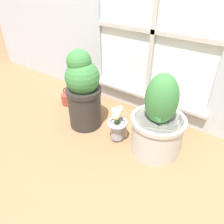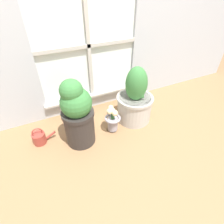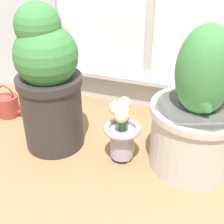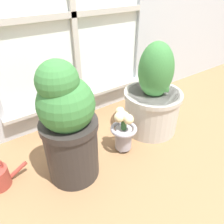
{
  "view_description": "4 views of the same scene",
  "coord_description": "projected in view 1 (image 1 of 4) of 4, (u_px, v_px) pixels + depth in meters",
  "views": [
    {
      "loc": [
        0.76,
        -0.95,
        1.15
      ],
      "look_at": [
        -0.03,
        0.15,
        0.24
      ],
      "focal_mm": 35.0,
      "sensor_mm": 36.0,
      "label": 1
    },
    {
      "loc": [
        -0.57,
        -1.04,
        1.25
      ],
      "look_at": [
        0.02,
        0.16,
        0.23
      ],
      "focal_mm": 28.0,
      "sensor_mm": 36.0,
      "label": 2
    },
    {
      "loc": [
        0.34,
        -0.9,
        0.9
      ],
      "look_at": [
        -0.03,
        0.17,
        0.22
      ],
      "focal_mm": 50.0,
      "sensor_mm": 36.0,
      "label": 3
    },
    {
      "loc": [
        -0.63,
        -0.66,
        0.95
      ],
      "look_at": [
        -0.03,
        0.2,
        0.27
      ],
      "focal_mm": 35.0,
      "sensor_mm": 36.0,
      "label": 4
    }
  ],
  "objects": [
    {
      "name": "watering_can",
      "position": [
        68.0,
        99.0,
        2.15
      ],
      "size": [
        0.22,
        0.12,
        0.18
      ],
      "color": "#99382D",
      "rests_on": "ground_plane"
    },
    {
      "name": "potted_plant_right",
      "position": [
        158.0,
        124.0,
        1.51
      ],
      "size": [
        0.38,
        0.38,
        0.61
      ],
      "color": "#B7B2A8",
      "rests_on": "ground_plane"
    },
    {
      "name": "flower_vase",
      "position": [
        117.0,
        124.0,
        1.66
      ],
      "size": [
        0.16,
        0.16,
        0.29
      ],
      "color": "#99939E",
      "rests_on": "ground_plane"
    },
    {
      "name": "potted_plant_left",
      "position": [
        83.0,
        91.0,
        1.73
      ],
      "size": [
        0.29,
        0.29,
        0.65
      ],
      "color": "#2D2826",
      "rests_on": "ground_plane"
    },
    {
      "name": "ground_plane",
      "position": [
        104.0,
        148.0,
        1.65
      ],
      "size": [
        10.0,
        10.0,
        0.0
      ],
      "primitive_type": "plane",
      "color": "olive"
    }
  ]
}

